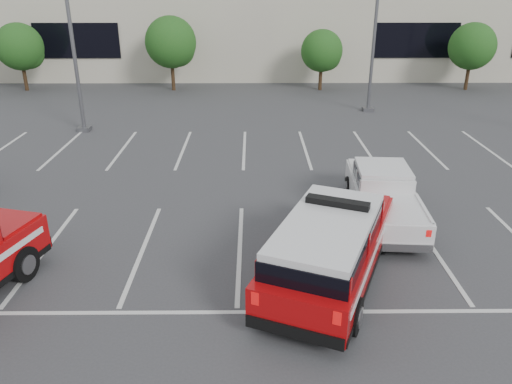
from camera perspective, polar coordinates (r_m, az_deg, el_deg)
ground at (r=13.96m, az=-1.87°, el=-6.59°), size 120.00×120.00×0.00m
stall_markings at (r=18.01m, az=-1.55°, el=0.51°), size 23.00×15.00×0.01m
convention_building at (r=44.06m, az=-0.72°, el=20.17°), size 60.00×16.99×13.20m
tree_left at (r=37.66m, az=-25.23°, el=14.64°), size 3.07×3.07×4.42m
tree_mid_left at (r=34.80m, az=-9.54°, el=16.35°), size 3.37×3.37×4.85m
tree_mid_right at (r=34.79m, az=7.66°, el=15.56°), size 2.77×2.77×3.99m
tree_right at (r=37.45m, az=23.56°, el=14.87°), size 3.07×3.07×4.42m
light_pole_left at (r=25.60m, az=-20.53°, el=17.82°), size 0.90×0.60×10.24m
light_pole_mid at (r=28.96m, az=13.57°, el=19.03°), size 0.90×0.60×10.24m
fire_chief_suv at (r=12.31m, az=8.45°, el=-6.79°), size 4.14×6.10×2.02m
white_pickup at (r=15.96m, az=14.29°, el=-0.86°), size 2.14×5.27×1.58m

